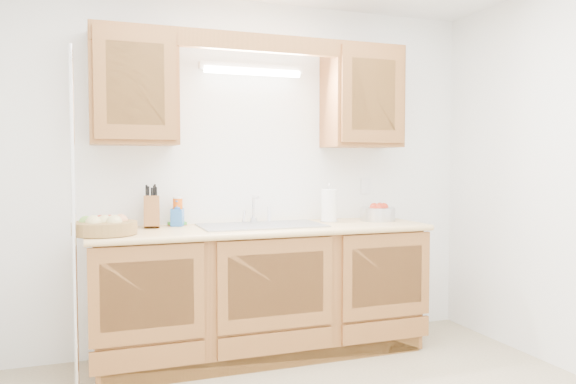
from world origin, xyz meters
name	(u,v)px	position (x,y,z in m)	size (l,w,h in m)	color
room	(335,180)	(0.00, 0.00, 1.25)	(3.52, 3.50, 2.50)	#C6B38F
base_cabinets	(262,292)	(0.00, 1.20, 0.44)	(2.20, 0.60, 0.86)	#97582C
countertop	(262,229)	(0.00, 1.19, 0.88)	(2.30, 0.63, 0.04)	#E8BC7A
upper_cabinet_left	(133,87)	(-0.83, 1.33, 1.83)	(0.55, 0.33, 0.75)	#97582C
upper_cabinet_right	(362,97)	(0.83, 1.33, 1.83)	(0.55, 0.33, 0.75)	#97582C
valance	(262,43)	(0.00, 1.19, 2.14)	(2.20, 0.05, 0.12)	#97582C
fluorescent_fixture	(252,70)	(0.00, 1.42, 2.00)	(0.76, 0.08, 0.08)	white
sink	(262,236)	(0.00, 1.21, 0.83)	(0.84, 0.46, 0.36)	#9E9EA3
wire_shelf_pole	(74,222)	(-1.20, 0.94, 1.00)	(0.03, 0.03, 2.00)	silver
outlet_plate	(366,186)	(0.95, 1.49, 1.15)	(0.08, 0.01, 0.12)	white
fruit_basket	(105,226)	(-1.03, 1.08, 0.95)	(0.48, 0.48, 0.12)	olive
knife_block	(152,212)	(-0.72, 1.36, 1.01)	(0.12, 0.18, 0.30)	#97582C
orange_canister	(178,211)	(-0.54, 1.41, 1.00)	(0.09, 0.09, 0.20)	#E8580C
soap_bottle	(177,213)	(-0.55, 1.39, 0.99)	(0.08, 0.08, 0.18)	blue
sponge	(177,224)	(-0.54, 1.44, 0.91)	(0.12, 0.08, 0.03)	#CC333F
paper_towel	(329,206)	(0.54, 1.28, 1.02)	(0.14, 0.14, 0.29)	silver
apple_bowl	(378,213)	(0.92, 1.24, 0.96)	(0.32, 0.32, 0.13)	silver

